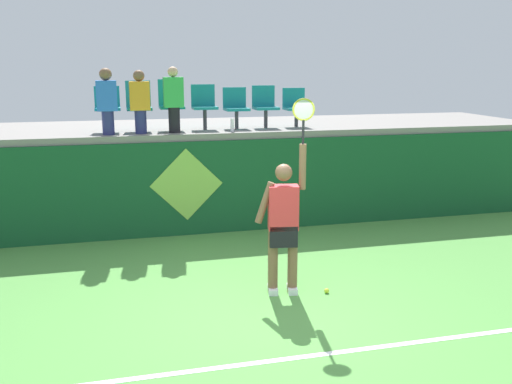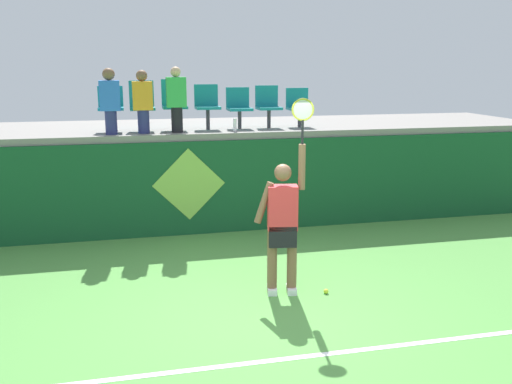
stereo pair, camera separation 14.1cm
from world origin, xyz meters
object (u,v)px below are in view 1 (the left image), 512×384
object	(u,v)px
stadium_chair_3	(204,104)
stadium_chair_4	(236,106)
spectator_0	(107,100)
stadium_chair_0	(107,106)
tennis_ball	(327,291)
stadium_chair_6	(295,105)
stadium_chair_1	(139,103)
spectator_2	(140,101)
spectator_1	(174,99)
tennis_player	(284,222)
stadium_chair_2	(171,102)
stadium_chair_5	(265,104)
water_bottle	(232,125)

from	to	relation	value
stadium_chair_3	stadium_chair_4	distance (m)	0.59
spectator_0	stadium_chair_0	bearing A→B (deg)	90.00
tennis_ball	stadium_chair_6	distance (m)	4.51
stadium_chair_1	spectator_2	distance (m)	0.44
stadium_chair_1	spectator_1	world-z (taller)	spectator_1
tennis_player	stadium_chair_0	size ratio (longest dim) A/B	3.19
stadium_chair_0	stadium_chair_2	size ratio (longest dim) A/B	0.88
stadium_chair_0	stadium_chair_4	bearing A→B (deg)	0.05
stadium_chair_3	spectator_1	bearing A→B (deg)	-144.37
spectator_1	stadium_chair_4	bearing A→B (deg)	19.83
stadium_chair_5	stadium_chair_6	distance (m)	0.61
water_bottle	stadium_chair_3	xyz separation A→B (m)	(-0.41, 0.53, 0.34)
spectator_0	spectator_1	bearing A→B (deg)	1.76
stadium_chair_2	stadium_chair_3	size ratio (longest dim) A/B	1.12
stadium_chair_0	tennis_player	bearing A→B (deg)	-59.87
water_bottle	stadium_chair_3	size ratio (longest dim) A/B	0.29
water_bottle	stadium_chair_1	distance (m)	1.73
stadium_chair_0	spectator_1	world-z (taller)	spectator_1
tennis_player	water_bottle	xyz separation A→B (m)	(-0.01, 3.18, 0.92)
stadium_chair_2	stadium_chair_4	distance (m)	1.20
stadium_chair_0	stadium_chair_3	bearing A→B (deg)	0.12
tennis_ball	stadium_chair_5	distance (m)	4.46
stadium_chair_3	stadium_chair_5	distance (m)	1.16
spectator_0	spectator_2	size ratio (longest dim) A/B	1.03
stadium_chair_1	tennis_player	bearing A→B (deg)	-66.67
tennis_ball	stadium_chair_6	bearing A→B (deg)	78.49
stadium_chair_2	stadium_chair_1	bearing A→B (deg)	-179.98
spectator_1	stadium_chair_2	bearing A→B (deg)	90.00
stadium_chair_0	stadium_chair_1	size ratio (longest dim) A/B	0.90
stadium_chair_2	tennis_ball	bearing A→B (deg)	-67.89
tennis_ball	stadium_chair_2	xyz separation A→B (m)	(-1.58, 3.89, 2.25)
spectator_0	spectator_1	size ratio (longest dim) A/B	0.98
tennis_ball	spectator_2	xyz separation A→B (m)	(-2.16, 3.46, 2.31)
stadium_chair_5	stadium_chair_6	bearing A→B (deg)	-0.32
stadium_chair_5	spectator_0	xyz separation A→B (m)	(-2.89, -0.47, 0.15)
stadium_chair_6	spectator_2	size ratio (longest dim) A/B	0.68
stadium_chair_3	spectator_1	world-z (taller)	spectator_1
stadium_chair_4	water_bottle	bearing A→B (deg)	-108.83
tennis_ball	stadium_chair_1	size ratio (longest dim) A/B	0.07
water_bottle	stadium_chair_1	size ratio (longest dim) A/B	0.26
stadium_chair_0	water_bottle	bearing A→B (deg)	-13.75
stadium_chair_2	stadium_chair_4	size ratio (longest dim) A/B	1.21
stadium_chair_6	spectator_1	size ratio (longest dim) A/B	0.64
tennis_ball	stadium_chair_2	bearing A→B (deg)	112.11
stadium_chair_2	stadium_chair_5	bearing A→B (deg)	-0.24
stadium_chair_4	stadium_chair_5	size ratio (longest dim) A/B	0.96
tennis_player	stadium_chair_6	distance (m)	4.13
tennis_player	spectator_1	xyz separation A→B (m)	(-1.03, 3.28, 1.40)
water_bottle	stadium_chair_5	xyz separation A→B (m)	(0.74, 0.53, 0.32)
stadium_chair_2	stadium_chair_6	size ratio (longest dim) A/B	1.24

